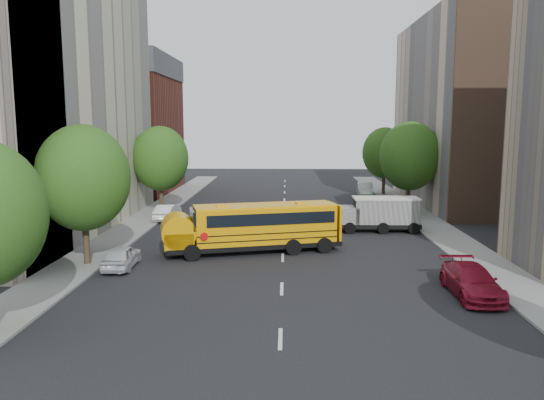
{
  "coord_description": "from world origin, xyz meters",
  "views": [
    {
      "loc": [
        0.2,
        -32.72,
        7.94
      ],
      "look_at": [
        -0.74,
        2.0,
        2.89
      ],
      "focal_mm": 35.0,
      "sensor_mm": 36.0,
      "label": 1
    }
  ],
  "objects_px": {
    "parked_car_4": "(400,211)",
    "parked_car_0": "(121,256)",
    "safari_truck": "(379,213)",
    "parked_car_1": "(167,212)",
    "street_tree_4": "(410,156)",
    "school_bus": "(252,225)",
    "street_tree_1": "(83,178)",
    "street_tree_5": "(384,153)",
    "parked_car_3": "(472,281)",
    "parked_car_5": "(365,190)",
    "street_tree_2": "(160,159)"
  },
  "relations": [
    {
      "from": "parked_car_3",
      "to": "parked_car_5",
      "type": "distance_m",
      "value": 33.71
    },
    {
      "from": "street_tree_2",
      "to": "parked_car_3",
      "type": "bearing_deg",
      "value": -48.99
    },
    {
      "from": "street_tree_2",
      "to": "parked_car_4",
      "type": "bearing_deg",
      "value": -8.87
    },
    {
      "from": "street_tree_2",
      "to": "parked_car_1",
      "type": "relative_size",
      "value": 1.9
    },
    {
      "from": "school_bus",
      "to": "parked_car_0",
      "type": "bearing_deg",
      "value": -166.79
    },
    {
      "from": "parked_car_0",
      "to": "street_tree_2",
      "type": "bearing_deg",
      "value": -85.53
    },
    {
      "from": "street_tree_4",
      "to": "street_tree_5",
      "type": "xyz_separation_m",
      "value": [
        -0.0,
        12.0,
        -0.37
      ]
    },
    {
      "from": "street_tree_4",
      "to": "parked_car_3",
      "type": "bearing_deg",
      "value": -95.52
    },
    {
      "from": "parked_car_0",
      "to": "parked_car_5",
      "type": "bearing_deg",
      "value": -123.06
    },
    {
      "from": "street_tree_5",
      "to": "parked_car_5",
      "type": "xyz_separation_m",
      "value": [
        -2.2,
        -1.06,
        -3.96
      ]
    },
    {
      "from": "street_tree_1",
      "to": "parked_car_5",
      "type": "relative_size",
      "value": 1.74
    },
    {
      "from": "street_tree_1",
      "to": "school_bus",
      "type": "distance_m",
      "value": 10.21
    },
    {
      "from": "safari_truck",
      "to": "parked_car_3",
      "type": "xyz_separation_m",
      "value": [
        1.72,
        -14.76,
        -0.64
      ]
    },
    {
      "from": "parked_car_1",
      "to": "parked_car_4",
      "type": "bearing_deg",
      "value": -175.29
    },
    {
      "from": "parked_car_4",
      "to": "parked_car_5",
      "type": "distance_m",
      "value": 14.18
    },
    {
      "from": "street_tree_5",
      "to": "safari_truck",
      "type": "height_order",
      "value": "street_tree_5"
    },
    {
      "from": "street_tree_5",
      "to": "parked_car_1",
      "type": "height_order",
      "value": "street_tree_5"
    },
    {
      "from": "street_tree_5",
      "to": "parked_car_1",
      "type": "bearing_deg",
      "value": -142.32
    },
    {
      "from": "street_tree_1",
      "to": "street_tree_5",
      "type": "distance_m",
      "value": 37.2
    },
    {
      "from": "parked_car_4",
      "to": "parked_car_0",
      "type": "bearing_deg",
      "value": -146.25
    },
    {
      "from": "street_tree_5",
      "to": "school_bus",
      "type": "xyz_separation_m",
      "value": [
        -12.9,
        -26.72,
        -3.01
      ]
    },
    {
      "from": "street_tree_4",
      "to": "street_tree_2",
      "type": "bearing_deg",
      "value": 180.0
    },
    {
      "from": "school_bus",
      "to": "parked_car_1",
      "type": "distance_m",
      "value": 13.31
    },
    {
      "from": "safari_truck",
      "to": "parked_car_1",
      "type": "distance_m",
      "value": 17.19
    },
    {
      "from": "parked_car_0",
      "to": "street_tree_4",
      "type": "bearing_deg",
      "value": -139.15
    },
    {
      "from": "parked_car_3",
      "to": "parked_car_0",
      "type": "bearing_deg",
      "value": 166.08
    },
    {
      "from": "street_tree_4",
      "to": "parked_car_0",
      "type": "height_order",
      "value": "street_tree_4"
    },
    {
      "from": "street_tree_4",
      "to": "street_tree_5",
      "type": "distance_m",
      "value": 12.01
    },
    {
      "from": "street_tree_2",
      "to": "street_tree_4",
      "type": "relative_size",
      "value": 0.95
    },
    {
      "from": "street_tree_2",
      "to": "parked_car_4",
      "type": "xyz_separation_m",
      "value": [
        20.6,
        -3.21,
        -4.07
      ]
    },
    {
      "from": "parked_car_3",
      "to": "parked_car_4",
      "type": "xyz_separation_m",
      "value": [
        0.8,
        19.55,
        0.06
      ]
    },
    {
      "from": "parked_car_3",
      "to": "street_tree_1",
      "type": "bearing_deg",
      "value": 166.17
    },
    {
      "from": "parked_car_3",
      "to": "parked_car_4",
      "type": "bearing_deg",
      "value": 87.37
    },
    {
      "from": "parked_car_4",
      "to": "safari_truck",
      "type": "bearing_deg",
      "value": -123.46
    },
    {
      "from": "parked_car_4",
      "to": "street_tree_2",
      "type": "bearing_deg",
      "value": 165.34
    },
    {
      "from": "school_bus",
      "to": "safari_truck",
      "type": "bearing_deg",
      "value": 21.65
    },
    {
      "from": "street_tree_4",
      "to": "school_bus",
      "type": "bearing_deg",
      "value": -131.24
    },
    {
      "from": "parked_car_3",
      "to": "street_tree_2",
      "type": "bearing_deg",
      "value": 130.72
    },
    {
      "from": "street_tree_4",
      "to": "parked_car_3",
      "type": "distance_m",
      "value": 23.29
    },
    {
      "from": "parked_car_1",
      "to": "parked_car_5",
      "type": "relative_size",
      "value": 0.89
    },
    {
      "from": "parked_car_3",
      "to": "parked_car_1",
      "type": "bearing_deg",
      "value": 134.01
    },
    {
      "from": "school_bus",
      "to": "parked_car_0",
      "type": "xyz_separation_m",
      "value": [
        -6.99,
        -3.76,
        -1.05
      ]
    },
    {
      "from": "street_tree_1",
      "to": "street_tree_4",
      "type": "xyz_separation_m",
      "value": [
        22.0,
        18.0,
        0.12
      ]
    },
    {
      "from": "parked_car_4",
      "to": "parked_car_5",
      "type": "relative_size",
      "value": 0.98
    },
    {
      "from": "safari_truck",
      "to": "parked_car_4",
      "type": "height_order",
      "value": "safari_truck"
    },
    {
      "from": "school_bus",
      "to": "parked_car_5",
      "type": "relative_size",
      "value": 2.43
    },
    {
      "from": "street_tree_4",
      "to": "safari_truck",
      "type": "distance_m",
      "value": 9.67
    },
    {
      "from": "street_tree_4",
      "to": "school_bus",
      "type": "xyz_separation_m",
      "value": [
        -12.9,
        -14.72,
        -3.38
      ]
    },
    {
      "from": "parked_car_0",
      "to": "parked_car_1",
      "type": "distance_m",
      "value": 14.59
    },
    {
      "from": "safari_truck",
      "to": "parked_car_3",
      "type": "height_order",
      "value": "safari_truck"
    }
  ]
}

